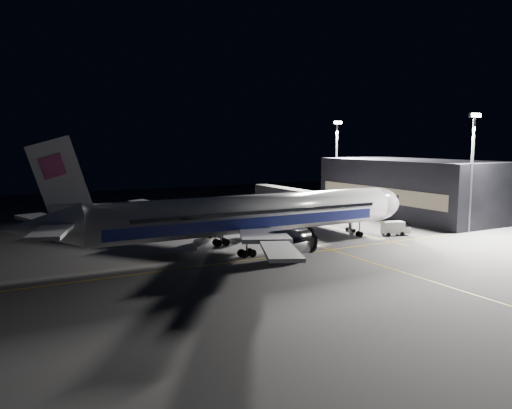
{
  "coord_description": "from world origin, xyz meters",
  "views": [
    {
      "loc": [
        -33.94,
        -64.14,
        15.87
      ],
      "look_at": [
        3.08,
        4.29,
        6.0
      ],
      "focal_mm": 35.0,
      "sensor_mm": 36.0,
      "label": 1
    }
  ],
  "objects_px": {
    "jet_bridge": "(306,198)",
    "baggage_tug": "(215,232)",
    "floodlight_mast_south": "(472,162)",
    "service_truck": "(395,228)",
    "safety_cone_a": "(197,247)",
    "safety_cone_c": "(259,235)",
    "airliner": "(245,215)",
    "floodlight_mast_north": "(337,156)",
    "safety_cone_b": "(248,230)"
  },
  "relations": [
    {
      "from": "jet_bridge",
      "to": "baggage_tug",
      "type": "bearing_deg",
      "value": -162.9
    },
    {
      "from": "floodlight_mast_south",
      "to": "service_truck",
      "type": "height_order",
      "value": "floodlight_mast_south"
    },
    {
      "from": "safety_cone_a",
      "to": "safety_cone_c",
      "type": "bearing_deg",
      "value": 16.38
    },
    {
      "from": "floodlight_mast_south",
      "to": "safety_cone_c",
      "type": "distance_m",
      "value": 39.05
    },
    {
      "from": "airliner",
      "to": "baggage_tug",
      "type": "bearing_deg",
      "value": 89.64
    },
    {
      "from": "airliner",
      "to": "floodlight_mast_south",
      "type": "distance_m",
      "value": 42.13
    },
    {
      "from": "service_truck",
      "to": "safety_cone_c",
      "type": "relative_size",
      "value": 9.81
    },
    {
      "from": "service_truck",
      "to": "safety_cone_a",
      "type": "distance_m",
      "value": 34.16
    },
    {
      "from": "floodlight_mast_north",
      "to": "baggage_tug",
      "type": "distance_m",
      "value": 47.5
    },
    {
      "from": "baggage_tug",
      "to": "safety_cone_b",
      "type": "relative_size",
      "value": 4.48
    },
    {
      "from": "floodlight_mast_north",
      "to": "floodlight_mast_south",
      "type": "xyz_separation_m",
      "value": [
        0.0,
        -38.0,
        0.0
      ]
    },
    {
      "from": "safety_cone_a",
      "to": "airliner",
      "type": "bearing_deg",
      "value": -33.45
    },
    {
      "from": "jet_bridge",
      "to": "floodlight_mast_south",
      "type": "xyz_separation_m",
      "value": [
        18.0,
        -24.07,
        7.79
      ]
    },
    {
      "from": "floodlight_mast_south",
      "to": "service_truck",
      "type": "distance_m",
      "value": 17.93
    },
    {
      "from": "jet_bridge",
      "to": "service_truck",
      "type": "relative_size",
      "value": 6.86
    },
    {
      "from": "floodlight_mast_north",
      "to": "safety_cone_a",
      "type": "bearing_deg",
      "value": -149.3
    },
    {
      "from": "airliner",
      "to": "baggage_tug",
      "type": "xyz_separation_m",
      "value": [
        0.07,
        10.98,
        -4.32
      ]
    },
    {
      "from": "floodlight_mast_north",
      "to": "safety_cone_b",
      "type": "relative_size",
      "value": 30.59
    },
    {
      "from": "safety_cone_b",
      "to": "service_truck",
      "type": "bearing_deg",
      "value": -35.74
    },
    {
      "from": "floodlight_mast_north",
      "to": "airliner",
      "type": "bearing_deg",
      "value": -142.09
    },
    {
      "from": "floodlight_mast_north",
      "to": "floodlight_mast_south",
      "type": "relative_size",
      "value": 1.0
    },
    {
      "from": "floodlight_mast_south",
      "to": "baggage_tug",
      "type": "distance_m",
      "value": 45.86
    },
    {
      "from": "jet_bridge",
      "to": "safety_cone_a",
      "type": "xyz_separation_m",
      "value": [
        -29.13,
        -14.06,
        -4.29
      ]
    },
    {
      "from": "safety_cone_c",
      "to": "service_truck",
      "type": "bearing_deg",
      "value": -25.13
    },
    {
      "from": "jet_bridge",
      "to": "safety_cone_b",
      "type": "height_order",
      "value": "jet_bridge"
    },
    {
      "from": "floodlight_mast_north",
      "to": "baggage_tug",
      "type": "height_order",
      "value": "floodlight_mast_north"
    },
    {
      "from": "floodlight_mast_south",
      "to": "floodlight_mast_north",
      "type": "bearing_deg",
      "value": 90.0
    },
    {
      "from": "airliner",
      "to": "safety_cone_c",
      "type": "distance_m",
      "value": 11.27
    },
    {
      "from": "safety_cone_a",
      "to": "safety_cone_b",
      "type": "height_order",
      "value": "safety_cone_b"
    },
    {
      "from": "safety_cone_a",
      "to": "safety_cone_b",
      "type": "bearing_deg",
      "value": 33.25
    },
    {
      "from": "airliner",
      "to": "floodlight_mast_north",
      "type": "distance_m",
      "value": 52.56
    },
    {
      "from": "jet_bridge",
      "to": "floodlight_mast_north",
      "type": "distance_m",
      "value": 24.06
    },
    {
      "from": "airliner",
      "to": "jet_bridge",
      "type": "relative_size",
      "value": 1.79
    },
    {
      "from": "floodlight_mast_north",
      "to": "safety_cone_b",
      "type": "distance_m",
      "value": 40.94
    },
    {
      "from": "floodlight_mast_south",
      "to": "jet_bridge",
      "type": "bearing_deg",
      "value": 126.79
    },
    {
      "from": "service_truck",
      "to": "baggage_tug",
      "type": "relative_size",
      "value": 1.65
    },
    {
      "from": "floodlight_mast_north",
      "to": "floodlight_mast_south",
      "type": "height_order",
      "value": "same"
    },
    {
      "from": "baggage_tug",
      "to": "safety_cone_b",
      "type": "xyz_separation_m",
      "value": [
        7.01,
        1.63,
        -0.5
      ]
    },
    {
      "from": "floodlight_mast_north",
      "to": "safety_cone_c",
      "type": "distance_m",
      "value": 43.88
    },
    {
      "from": "service_truck",
      "to": "baggage_tug",
      "type": "bearing_deg",
      "value": 169.65
    },
    {
      "from": "jet_bridge",
      "to": "safety_cone_c",
      "type": "bearing_deg",
      "value": -147.91
    },
    {
      "from": "floodlight_mast_north",
      "to": "safety_cone_c",
      "type": "xyz_separation_m",
      "value": [
        -34.49,
        -24.27,
        -12.12
      ]
    },
    {
      "from": "safety_cone_b",
      "to": "floodlight_mast_north",
      "type": "bearing_deg",
      "value": 29.68
    },
    {
      "from": "floodlight_mast_south",
      "to": "safety_cone_a",
      "type": "bearing_deg",
      "value": 168.0
    },
    {
      "from": "baggage_tug",
      "to": "safety_cone_b",
      "type": "bearing_deg",
      "value": 32.97
    },
    {
      "from": "jet_bridge",
      "to": "baggage_tug",
      "type": "relative_size",
      "value": 11.35
    },
    {
      "from": "service_truck",
      "to": "safety_cone_b",
      "type": "relative_size",
      "value": 7.41
    },
    {
      "from": "service_truck",
      "to": "baggage_tug",
      "type": "height_order",
      "value": "service_truck"
    },
    {
      "from": "jet_bridge",
      "to": "floodlight_mast_south",
      "type": "relative_size",
      "value": 1.66
    },
    {
      "from": "floodlight_mast_north",
      "to": "safety_cone_a",
      "type": "distance_m",
      "value": 56.13
    }
  ]
}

